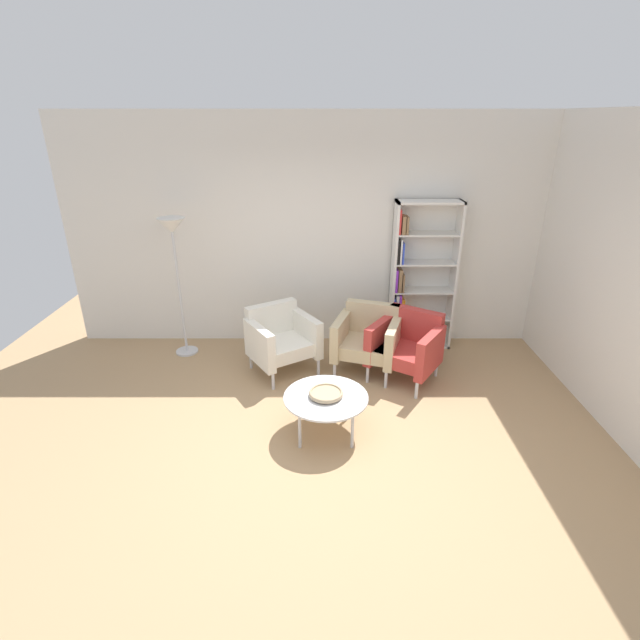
{
  "coord_description": "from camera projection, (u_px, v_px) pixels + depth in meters",
  "views": [
    {
      "loc": [
        0.01,
        -3.49,
        2.82
      ],
      "look_at": [
        0.03,
        0.84,
        0.95
      ],
      "focal_mm": 26.57,
      "sensor_mm": 36.0,
      "label": 1
    }
  ],
  "objects": [
    {
      "name": "armchair_near_window",
      "position": [
        279.0,
        338.0,
        5.57
      ],
      "size": [
        0.94,
        0.92,
        0.78
      ],
      "rotation": [
        0.0,
        0.0,
        0.57
      ],
      "color": "white",
      "rests_on": "ground_plane"
    },
    {
      "name": "plaster_back_panel",
      "position": [
        317.0,
        233.0,
        6.01
      ],
      "size": [
        6.4,
        0.12,
        2.9
      ],
      "primitive_type": "cube",
      "color": "silver",
      "rests_on": "ground_plane"
    },
    {
      "name": "floor_lamp_torchiere",
      "position": [
        172.0,
        243.0,
        5.58
      ],
      "size": [
        0.32,
        0.32,
        1.74
      ],
      "color": "silver",
      "rests_on": "ground_plane"
    },
    {
      "name": "ground_plane",
      "position": [
        317.0,
        452.0,
        4.32
      ],
      "size": [
        8.32,
        8.32,
        0.0
      ],
      "primitive_type": "plane",
      "color": "tan"
    },
    {
      "name": "armchair_corner_red",
      "position": [
        366.0,
        338.0,
        5.58
      ],
      "size": [
        0.88,
        0.84,
        0.78
      ],
      "rotation": [
        0.0,
        0.0,
        -0.31
      ],
      "color": "#C6B289",
      "rests_on": "ground_plane"
    },
    {
      "name": "coffee_table_low",
      "position": [
        324.0,
        399.0,
        4.46
      ],
      "size": [
        0.8,
        0.8,
        0.4
      ],
      "color": "silver",
      "rests_on": "ground_plane"
    },
    {
      "name": "armchair_spare_guest",
      "position": [
        405.0,
        345.0,
        5.41
      ],
      "size": [
        0.94,
        0.93,
        0.78
      ],
      "rotation": [
        0.0,
        0.0,
        -0.59
      ],
      "color": "#B73833",
      "rests_on": "ground_plane"
    },
    {
      "name": "plaster_right_partition",
      "position": [
        631.0,
        280.0,
        4.31
      ],
      "size": [
        0.12,
        5.2,
        2.9
      ],
      "primitive_type": "cube",
      "color": "silver",
      "rests_on": "ground_plane"
    },
    {
      "name": "bookshelf_tall",
      "position": [
        415.0,
        278.0,
        6.03
      ],
      "size": [
        0.8,
        0.3,
        1.9
      ],
      "color": "silver",
      "rests_on": "ground_plane"
    },
    {
      "name": "decorative_bowl",
      "position": [
        324.0,
        393.0,
        4.43
      ],
      "size": [
        0.32,
        0.32,
        0.05
      ],
      "color": "tan",
      "rests_on": "coffee_table_low"
    }
  ]
}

